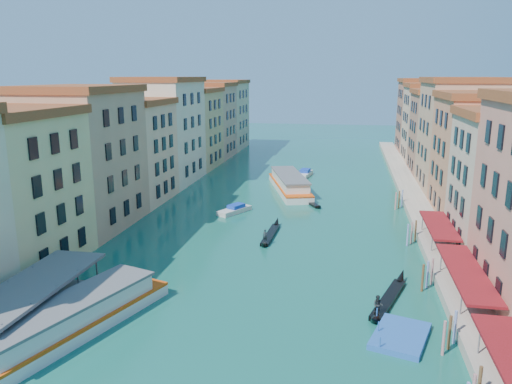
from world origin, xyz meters
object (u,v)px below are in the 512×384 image
at_px(vaporetto_stop, 34,307).
at_px(gondola_right, 388,298).
at_px(vaporetto_far, 289,183).
at_px(vaporetto_near, 72,318).
at_px(blue_dock, 400,336).
at_px(gondola_fore, 270,233).

relative_size(vaporetto_stop, gondola_right, 1.34).
bearing_deg(vaporetto_far, vaporetto_near, -118.63).
bearing_deg(vaporetto_far, blue_dock, -90.40).
bearing_deg(gondola_fore, vaporetto_near, -111.41).
distance_m(vaporetto_near, vaporetto_far, 57.72).
xyz_separation_m(vaporetto_near, blue_dock, (27.26, 4.13, -1.09)).
distance_m(vaporetto_stop, vaporetto_near, 4.40).
bearing_deg(vaporetto_stop, gondola_fore, 58.96).
bearing_deg(vaporetto_far, gondola_fore, -105.41).
xyz_separation_m(vaporetto_far, gondola_right, (15.01, -45.63, -0.95)).
xyz_separation_m(vaporetto_stop, vaporetto_far, (15.94, 55.36, -0.01)).
bearing_deg(blue_dock, vaporetto_stop, -157.65).
relative_size(vaporetto_far, blue_dock, 3.13).
height_order(vaporetto_near, vaporetto_far, vaporetto_far).
relative_size(gondola_right, blue_dock, 1.75).
bearing_deg(gondola_fore, gondola_right, -49.69).
height_order(vaporetto_far, gondola_fore, vaporetto_far).
distance_m(vaporetto_far, gondola_fore, 27.68).
height_order(vaporetto_stop, vaporetto_near, vaporetto_stop).
height_order(gondola_fore, gondola_right, gondola_right).
xyz_separation_m(vaporetto_stop, gondola_right, (30.95, 9.73, -0.96)).
height_order(vaporetto_stop, blue_dock, vaporetto_stop).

